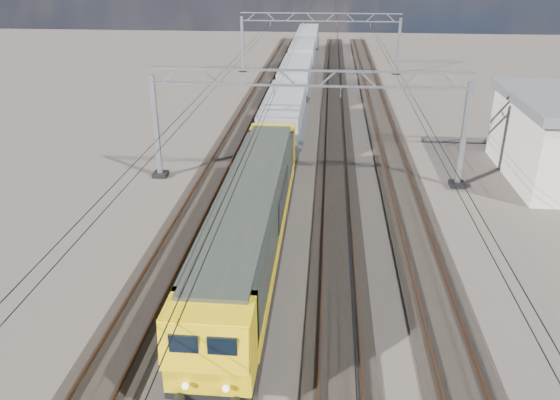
# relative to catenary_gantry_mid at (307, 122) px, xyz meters

# --- Properties ---
(ground) EXTENTS (160.00, 160.00, 0.00)m
(ground) POSITION_rel_catenary_gantry_mid_xyz_m (-0.00, -4.00, -3.91)
(ground) COLOR #2B2520
(ground) RESTS_ON ground
(track_outer_west) EXTENTS (2.60, 140.00, 0.30)m
(track_outer_west) POSITION_rel_catenary_gantry_mid_xyz_m (-6.00, -4.00, -3.83)
(track_outer_west) COLOR black
(track_outer_west) RESTS_ON ground
(track_loco) EXTENTS (2.60, 140.00, 0.30)m
(track_loco) POSITION_rel_catenary_gantry_mid_xyz_m (-2.00, -4.00, -3.83)
(track_loco) COLOR black
(track_loco) RESTS_ON ground
(track_inner_east) EXTENTS (2.60, 140.00, 0.30)m
(track_inner_east) POSITION_rel_catenary_gantry_mid_xyz_m (2.00, -4.00, -3.83)
(track_inner_east) COLOR black
(track_inner_east) RESTS_ON ground
(track_outer_east) EXTENTS (2.60, 140.00, 0.30)m
(track_outer_east) POSITION_rel_catenary_gantry_mid_xyz_m (6.00, -4.00, -3.83)
(track_outer_east) COLOR black
(track_outer_east) RESTS_ON ground
(catenary_gantry_mid) EXTENTS (19.90, 0.90, 7.11)m
(catenary_gantry_mid) POSITION_rel_catenary_gantry_mid_xyz_m (0.00, 0.00, 0.00)
(catenary_gantry_mid) COLOR #9BA0A9
(catenary_gantry_mid) RESTS_ON ground
(catenary_gantry_far) EXTENTS (19.90, 0.90, 7.11)m
(catenary_gantry_far) POSITION_rel_catenary_gantry_mid_xyz_m (0.00, 36.00, 0.00)
(catenary_gantry_far) COLOR #9BA0A9
(catenary_gantry_far) RESTS_ON ground
(overhead_wires) EXTENTS (12.03, 140.00, 0.53)m
(overhead_wires) POSITION_rel_catenary_gantry_mid_xyz_m (-0.00, 4.00, 1.84)
(overhead_wires) COLOR black
(overhead_wires) RESTS_ON ground
(locomotive) EXTENTS (2.76, 21.10, 3.62)m
(locomotive) POSITION_rel_catenary_gantry_mid_xyz_m (-2.00, -10.28, -1.58)
(locomotive) COLOR black
(locomotive) RESTS_ON ground
(hopper_wagon_lead) EXTENTS (3.38, 13.00, 3.25)m
(hopper_wagon_lead) POSITION_rel_catenary_gantry_mid_xyz_m (-2.00, 7.42, -1.67)
(hopper_wagon_lead) COLOR black
(hopper_wagon_lead) RESTS_ON ground
(hopper_wagon_mid) EXTENTS (3.38, 13.00, 3.25)m
(hopper_wagon_mid) POSITION_rel_catenary_gantry_mid_xyz_m (-2.00, 21.62, -1.67)
(hopper_wagon_mid) COLOR black
(hopper_wagon_mid) RESTS_ON ground
(hopper_wagon_third) EXTENTS (3.38, 13.00, 3.25)m
(hopper_wagon_third) POSITION_rel_catenary_gantry_mid_xyz_m (-2.00, 35.82, -1.67)
(hopper_wagon_third) COLOR black
(hopper_wagon_third) RESTS_ON ground
(hopper_wagon_fourth) EXTENTS (3.38, 13.00, 3.25)m
(hopper_wagon_fourth) POSITION_rel_catenary_gantry_mid_xyz_m (-2.00, 50.02, -1.67)
(hopper_wagon_fourth) COLOR black
(hopper_wagon_fourth) RESTS_ON ground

